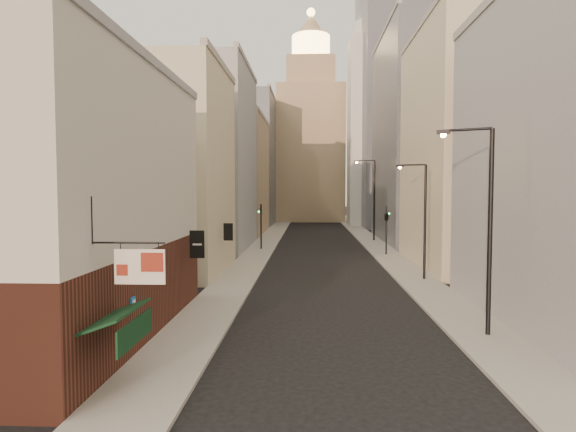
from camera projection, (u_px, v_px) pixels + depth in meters
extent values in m
cube|color=gray|center=(272.00, 236.00, 67.06)|extent=(3.00, 140.00, 0.15)
cube|color=gray|center=(365.00, 237.00, 66.48)|extent=(3.00, 140.00, 0.15)
cube|color=#51271D|center=(88.00, 293.00, 21.27)|extent=(6.00, 16.00, 4.00)
cube|color=beige|center=(85.00, 156.00, 20.94)|extent=(6.00, 16.00, 8.00)
cube|color=gray|center=(147.00, 60.00, 20.60)|extent=(0.60, 16.00, 0.40)
cylinder|color=black|center=(127.00, 243.00, 14.94)|extent=(2.40, 0.06, 0.06)
cube|color=beige|center=(140.00, 267.00, 14.97)|extent=(1.60, 0.06, 1.10)
cube|color=maroon|center=(152.00, 262.00, 14.94)|extent=(0.70, 0.10, 0.60)
cube|color=maroon|center=(123.00, 270.00, 15.00)|extent=(0.35, 0.10, 0.35)
cube|color=black|center=(117.00, 315.00, 15.29)|extent=(1.25, 3.00, 0.52)
cube|color=black|center=(135.00, 331.00, 15.29)|extent=(0.06, 3.00, 0.80)
cube|color=blue|center=(133.00, 304.00, 18.33)|extent=(0.08, 0.40, 0.50)
cube|color=black|center=(197.00, 244.00, 26.01)|extent=(0.80, 0.08, 1.50)
cube|color=black|center=(228.00, 232.00, 35.99)|extent=(0.70, 0.08, 1.30)
cube|color=#C2B695|center=(173.00, 171.00, 37.95)|extent=(8.00, 12.00, 16.00)
cube|color=gray|center=(213.00, 159.00, 53.80)|extent=(8.00, 16.00, 20.00)
cube|color=tan|center=(237.00, 177.00, 71.84)|extent=(8.00, 18.00, 17.00)
cube|color=gray|center=(253.00, 161.00, 91.60)|extent=(8.00, 20.00, 24.00)
cube|color=#C2B695|center=(465.00, 149.00, 40.76)|extent=(8.00, 16.00, 20.00)
cube|color=gray|center=(414.00, 139.00, 60.55)|extent=(8.00, 20.00, 26.00)
cube|color=gray|center=(415.00, 89.00, 87.56)|extent=(20.00, 22.00, 50.00)
cube|color=tan|center=(311.00, 155.00, 102.97)|extent=(14.00, 14.00, 28.00)
cube|color=tan|center=(311.00, 75.00, 102.05)|extent=(10.00, 10.00, 6.00)
cylinder|color=#FFCC72|center=(311.00, 48.00, 101.75)|extent=(8.00, 8.00, 5.00)
cone|color=tan|center=(311.00, 27.00, 101.50)|extent=(7.00, 7.00, 5.00)
sphere|color=#FFCC72|center=(311.00, 12.00, 101.34)|extent=(1.80, 1.80, 1.80)
cube|color=silver|center=(371.00, 133.00, 88.35)|extent=(8.00, 8.00, 34.00)
cylinder|color=silver|center=(372.00, 31.00, 87.35)|extent=(6.00, 6.00, 3.00)
sphere|color=gray|center=(372.00, 17.00, 87.21)|extent=(4.40, 4.40, 4.40)
cylinder|color=black|center=(372.00, 2.00, 87.08)|extent=(0.60, 0.60, 2.00)
cylinder|color=black|center=(490.00, 234.00, 21.05)|extent=(0.20, 0.20, 9.21)
cylinder|color=black|center=(467.00, 130.00, 21.25)|extent=(1.92, 0.94, 0.12)
cube|color=black|center=(443.00, 132.00, 21.71)|extent=(0.61, 0.43, 0.18)
sphere|color=#FFB33F|center=(443.00, 135.00, 21.72)|extent=(0.25, 0.25, 0.25)
cylinder|color=black|center=(425.00, 223.00, 34.35)|extent=(0.19, 0.19, 8.34)
cylinder|color=black|center=(413.00, 165.00, 34.54)|extent=(1.73, 0.87, 0.11)
cube|color=black|center=(400.00, 166.00, 34.97)|extent=(0.55, 0.40, 0.17)
sphere|color=#FFB33F|center=(400.00, 167.00, 34.98)|extent=(0.22, 0.22, 0.22)
cylinder|color=black|center=(374.00, 201.00, 61.04)|extent=(0.23, 0.23, 10.27)
cylinder|color=black|center=(366.00, 161.00, 61.11)|extent=(2.24, 0.72, 0.14)
cube|color=black|center=(357.00, 161.00, 61.46)|extent=(0.67, 0.41, 0.21)
sphere|color=#FFB33F|center=(357.00, 162.00, 61.46)|extent=(0.27, 0.27, 0.27)
cylinder|color=black|center=(261.00, 227.00, 52.07)|extent=(0.16, 0.16, 5.00)
imported|color=black|center=(261.00, 212.00, 51.98)|extent=(0.53, 0.53, 1.21)
sphere|color=#19E533|center=(259.00, 212.00, 51.99)|extent=(0.16, 0.16, 0.16)
cylinder|color=black|center=(386.00, 231.00, 47.65)|extent=(0.16, 0.16, 5.00)
imported|color=black|center=(387.00, 214.00, 47.56)|extent=(0.64, 0.64, 1.50)
sphere|color=#19E533|center=(389.00, 214.00, 47.55)|extent=(0.16, 0.16, 0.16)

